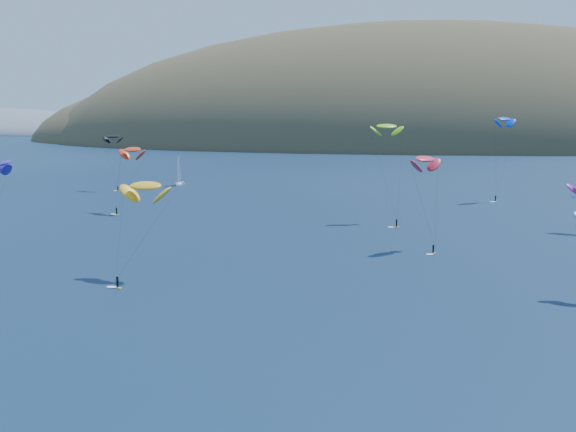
# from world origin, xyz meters

# --- Properties ---
(ground) EXTENTS (2800.00, 2800.00, 0.00)m
(ground) POSITION_xyz_m (0.00, 0.00, 0.00)
(ground) COLOR black
(ground) RESTS_ON ground
(island) EXTENTS (730.00, 300.00, 210.00)m
(island) POSITION_xyz_m (39.40, 562.36, -10.74)
(island) COLOR #3D3526
(island) RESTS_ON ground
(sailboat) EXTENTS (9.35, 8.54, 11.16)m
(sailboat) POSITION_xyz_m (-70.08, 217.73, 0.93)
(sailboat) COLOR white
(sailboat) RESTS_ON ground
(kitesurfer_1) EXTENTS (10.40, 10.58, 20.31)m
(kitesurfer_1) POSITION_xyz_m (-60.72, 143.94, 17.64)
(kitesurfer_1) COLOR yellow
(kitesurfer_1) RESTS_ON ground
(kitesurfer_2) EXTENTS (10.73, 13.89, 18.89)m
(kitesurfer_2) POSITION_xyz_m (-28.80, 63.41, 16.11)
(kitesurfer_2) COLOR yellow
(kitesurfer_2) RESTS_ON ground
(kitesurfer_3) EXTENTS (9.20, 13.95, 26.99)m
(kitesurfer_3) POSITION_xyz_m (10.12, 138.00, 24.56)
(kitesurfer_3) COLOR yellow
(kitesurfer_3) RESTS_ON ground
(kitesurfer_4) EXTENTS (9.06, 8.92, 28.11)m
(kitesurfer_4) POSITION_xyz_m (44.53, 187.94, 25.61)
(kitesurfer_4) COLOR yellow
(kitesurfer_4) RESTS_ON ground
(kitesurfer_9) EXTENTS (8.56, 10.55, 21.47)m
(kitesurfer_9) POSITION_xyz_m (19.74, 98.31, 18.96)
(kitesurfer_9) COLOR yellow
(kitesurfer_9) RESTS_ON ground
(kitesurfer_10) EXTENTS (7.66, 14.85, 20.58)m
(kitesurfer_10) POSITION_xyz_m (-65.41, 82.20, 18.29)
(kitesurfer_10) COLOR yellow
(kitesurfer_10) RESTS_ON ground
(kitesurfer_12) EXTENTS (8.42, 5.52, 21.14)m
(kitesurfer_12) POSITION_xyz_m (-87.71, 198.54, 18.90)
(kitesurfer_12) COLOR yellow
(kitesurfer_12) RESTS_ON ground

